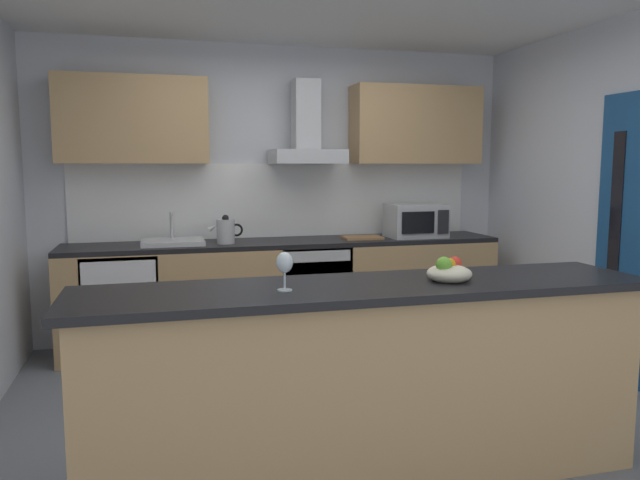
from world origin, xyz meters
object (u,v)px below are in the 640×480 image
Objects in this scene: sink at (173,241)px; chopping_board at (362,238)px; refrigerator at (122,305)px; range_hood at (307,137)px; kettle at (226,231)px; wine_glass at (285,264)px; fruit_bowl at (449,272)px; oven at (310,290)px; microwave at (416,221)px.

sink reaches higher than chopping_board.
refrigerator is 2.50× the size of chopping_board.
kettle is at bearing -167.43° from range_hood.
sink is 1.63m from chopping_board.
sink is 1.47× the size of chopping_board.
wine_glass is 0.81× the size of fruit_bowl.
kettle is 1.31× the size of fruit_bowl.
oven is 3.64× the size of fruit_bowl.
oven reaches higher than refrigerator.
kettle is 1.62× the size of wine_glass.
sink is 0.44m from kettle.
fruit_bowl reaches higher than oven.
kettle is at bearing -177.36° from oven.
kettle is at bearing -179.52° from chopping_board.
range_hood reaches higher than oven.
fruit_bowl is at bearing -110.32° from microwave.
microwave reaches higher than wine_glass.
oven is at bearing 178.36° from microwave.
wine_glass is 0.52× the size of chopping_board.
kettle is at bearing -2.10° from refrigerator.
sink is 2.27× the size of fruit_bowl.
wine_glass is at bearing -90.17° from kettle.
range_hood is (0.00, 0.13, 1.33)m from oven.
microwave is at bearing 69.68° from fruit_bowl.
oven is at bearing 0.10° from refrigerator.
range_hood is 2.66m from fruit_bowl.
kettle reaches higher than oven.
kettle is at bearing 108.98° from fruit_bowl.
kettle reaches higher than chopping_board.
microwave reaches higher than oven.
microwave is 2.55m from fruit_bowl.
range_hood reaches higher than wine_glass.
fruit_bowl is 0.65× the size of chopping_board.
microwave is 1.00× the size of sink.
microwave reaches higher than kettle.
sink is at bearing -174.17° from range_hood.
range_hood reaches higher than fruit_bowl.
refrigerator is 3.86× the size of fruit_bowl.
microwave is at bearing -1.04° from sink.
sink is at bearing 174.07° from kettle.
wine_glass is at bearing -106.03° from range_hood.
fruit_bowl is (-0.89, -2.39, -0.02)m from microwave.
wine_glass is at bearing -178.30° from fruit_bowl.
microwave is 2.81× the size of wine_glass.
oven is at bearing 92.09° from fruit_bowl.
refrigerator is 1.18× the size of range_hood.
wine_glass reaches higher than kettle.
kettle is 1.20m from chopping_board.
wine_glass reaches higher than oven.
microwave is 1.47× the size of chopping_board.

